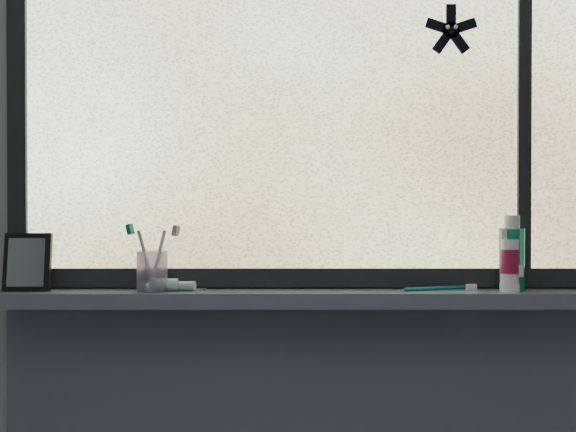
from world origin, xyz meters
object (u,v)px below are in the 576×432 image
(mouthwash_bottle, at_px, (512,253))
(cream_tube, at_px, (510,259))
(vanity_mirror, at_px, (28,262))
(toothbrush_cup, at_px, (152,271))

(mouthwash_bottle, relative_size, cream_tube, 1.42)
(vanity_mirror, height_order, mouthwash_bottle, mouthwash_bottle)
(vanity_mirror, bearing_deg, mouthwash_bottle, -0.45)
(toothbrush_cup, relative_size, cream_tube, 0.91)
(cream_tube, bearing_deg, toothbrush_cup, 179.83)
(toothbrush_cup, bearing_deg, vanity_mirror, 178.18)
(vanity_mirror, xyz_separation_m, mouthwash_bottle, (1.28, 0.01, 0.02))
(mouthwash_bottle, bearing_deg, cream_tube, -122.10)
(toothbrush_cup, height_order, cream_tube, cream_tube)
(cream_tube, bearing_deg, vanity_mirror, 179.40)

